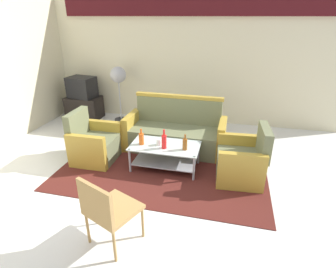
% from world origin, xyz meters
% --- Properties ---
extents(ground_plane, '(14.00, 14.00, 0.00)m').
position_xyz_m(ground_plane, '(0.00, 0.00, 0.00)').
color(ground_plane, white).
extents(wall_back, '(6.52, 0.19, 2.80)m').
position_xyz_m(wall_back, '(0.00, 3.05, 1.48)').
color(wall_back, beige).
rests_on(wall_back, ground).
extents(rug, '(3.28, 2.20, 0.01)m').
position_xyz_m(rug, '(-0.04, 0.73, 0.01)').
color(rug, '#511E19').
rests_on(rug, ground).
extents(couch, '(1.81, 0.76, 0.96)m').
position_xyz_m(couch, '(0.00, 1.44, 0.32)').
color(couch, '#6B704C').
rests_on(couch, rug).
extents(armchair_left, '(0.71, 0.77, 0.85)m').
position_xyz_m(armchair_left, '(-1.27, 0.71, 0.29)').
color(armchair_left, '#6B704C').
rests_on(armchair_left, rug).
extents(armchair_right, '(0.75, 0.80, 0.85)m').
position_xyz_m(armchair_right, '(1.19, 0.69, 0.29)').
color(armchair_right, '#6B704C').
rests_on(armchair_right, rug).
extents(coffee_table, '(1.10, 0.60, 0.40)m').
position_xyz_m(coffee_table, '(-0.02, 0.71, 0.27)').
color(coffee_table, silver).
rests_on(coffee_table, rug).
extents(bottle_brown, '(0.07, 0.07, 0.25)m').
position_xyz_m(bottle_brown, '(0.32, 0.64, 0.51)').
color(bottle_brown, brown).
rests_on(bottle_brown, coffee_table).
extents(bottle_red, '(0.08, 0.08, 0.31)m').
position_xyz_m(bottle_red, '(-0.01, 0.62, 0.53)').
color(bottle_red, red).
rests_on(bottle_red, coffee_table).
extents(bottle_orange, '(0.08, 0.08, 0.26)m').
position_xyz_m(bottle_orange, '(-0.39, 0.66, 0.51)').
color(bottle_orange, '#D85919').
rests_on(bottle_orange, coffee_table).
extents(cup, '(0.08, 0.08, 0.10)m').
position_xyz_m(cup, '(-0.11, 0.70, 0.46)').
color(cup, silver).
rests_on(cup, coffee_table).
extents(tv_stand, '(0.80, 0.50, 0.52)m').
position_xyz_m(tv_stand, '(-2.50, 2.55, 0.26)').
color(tv_stand, black).
rests_on(tv_stand, ground).
extents(television, '(0.66, 0.52, 0.48)m').
position_xyz_m(television, '(-2.50, 2.55, 0.76)').
color(television, black).
rests_on(television, tv_stand).
extents(pedestal_fan, '(0.36, 0.36, 1.27)m').
position_xyz_m(pedestal_fan, '(-1.58, 2.60, 1.01)').
color(pedestal_fan, '#2D2D33').
rests_on(pedestal_fan, ground).
extents(wicker_chair, '(0.63, 0.63, 0.84)m').
position_xyz_m(wicker_chair, '(-0.20, -1.00, 0.49)').
color(wicker_chair, '#AD844C').
rests_on(wicker_chair, ground).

